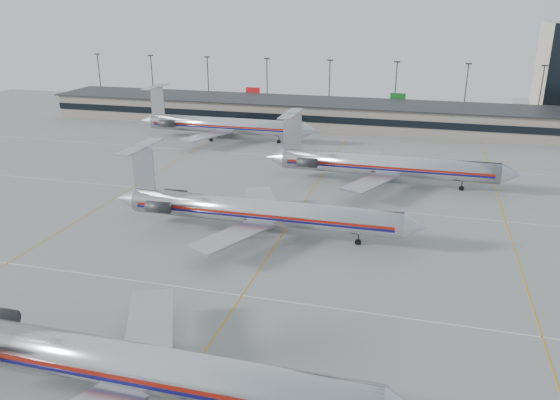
% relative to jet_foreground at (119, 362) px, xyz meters
% --- Properties ---
extents(ground, '(260.00, 260.00, 0.00)m').
position_rel_jet_foreground_xyz_m(ground, '(3.84, 7.93, -3.44)').
color(ground, gray).
rests_on(ground, ground).
extents(apron_markings, '(160.00, 0.15, 0.02)m').
position_rel_jet_foreground_xyz_m(apron_markings, '(3.84, 17.93, -3.43)').
color(apron_markings, silver).
rests_on(apron_markings, ground).
extents(terminal, '(162.00, 17.00, 6.25)m').
position_rel_jet_foreground_xyz_m(terminal, '(3.84, 105.90, -0.28)').
color(terminal, gray).
rests_on(terminal, ground).
extents(light_mast_row, '(163.60, 0.40, 15.28)m').
position_rel_jet_foreground_xyz_m(light_mast_row, '(3.84, 119.93, 5.14)').
color(light_mast_row, '#38383D').
rests_on(light_mast_row, ground).
extents(jet_foreground, '(45.31, 26.68, 11.86)m').
position_rel_jet_foreground_xyz_m(jet_foreground, '(0.00, 0.00, 0.00)').
color(jet_foreground, silver).
rests_on(jet_foreground, ground).
extents(jet_second_row, '(43.64, 25.70, 11.42)m').
position_rel_jet_foreground_xyz_m(jet_second_row, '(0.29, 34.44, -0.13)').
color(jet_second_row, silver).
rests_on(jet_second_row, ground).
extents(jet_third_row, '(43.22, 26.58, 11.82)m').
position_rel_jet_foreground_xyz_m(jet_third_row, '(14.78, 60.92, -0.01)').
color(jet_third_row, silver).
rests_on(jet_third_row, ground).
extents(jet_back_row, '(43.13, 26.53, 11.79)m').
position_rel_jet_foreground_xyz_m(jet_back_row, '(-23.55, 84.60, -0.02)').
color(jet_back_row, silver).
rests_on(jet_back_row, ground).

